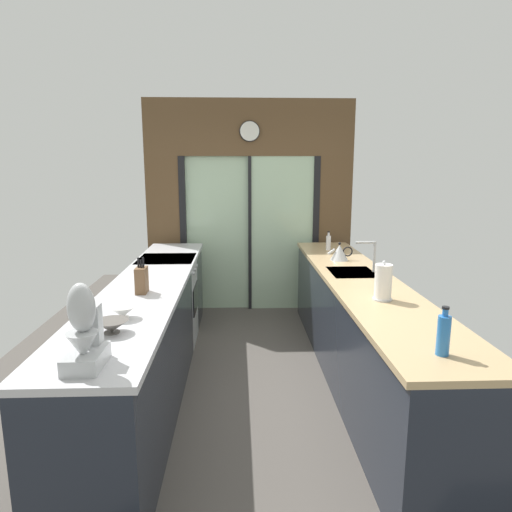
{
  "coord_description": "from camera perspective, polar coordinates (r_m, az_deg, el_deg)",
  "views": [
    {
      "loc": [
        -0.15,
        -3.45,
        1.87
      ],
      "look_at": [
        0.02,
        0.84,
        1.02
      ],
      "focal_mm": 31.79,
      "sensor_mm": 36.0,
      "label": 1
    }
  ],
  "objects": [
    {
      "name": "back_wall_unit",
      "position": [
        5.87,
        -0.8,
        7.8
      ],
      "size": [
        2.64,
        0.12,
        2.7
      ],
      "color": "brown",
      "rests_on": "ground_plane"
    },
    {
      "name": "soap_bottle_far",
      "position": [
        5.3,
        9.1,
        1.72
      ],
      "size": [
        0.06,
        0.06,
        0.22
      ],
      "color": "silver",
      "rests_on": "right_counter_run"
    },
    {
      "name": "oven_range",
      "position": [
        4.97,
        -10.99,
        -5.55
      ],
      "size": [
        0.6,
        0.6,
        0.92
      ],
      "color": "#B7BABC",
      "rests_on": "ground_plane"
    },
    {
      "name": "soap_bottle_near",
      "position": [
        2.53,
        22.53,
        -9.1
      ],
      "size": [
        0.07,
        0.07,
        0.26
      ],
      "color": "#286BB7",
      "rests_on": "right_counter_run"
    },
    {
      "name": "mixing_bowl_far",
      "position": [
        3.02,
        -16.42,
        -6.74
      ],
      "size": [
        0.17,
        0.17,
        0.08
      ],
      "color": "silver",
      "rests_on": "left_counter_run"
    },
    {
      "name": "kettle",
      "position": [
        4.75,
        10.46,
        0.46
      ],
      "size": [
        0.26,
        0.18,
        0.19
      ],
      "color": "#B7BABC",
      "rests_on": "right_counter_run"
    },
    {
      "name": "right_counter_run",
      "position": [
        4.15,
        12.85,
        -8.92
      ],
      "size": [
        0.62,
        3.8,
        0.92
      ],
      "color": "#1E232D",
      "rests_on": "ground_plane"
    },
    {
      "name": "stand_mixer",
      "position": [
        2.34,
        -20.79,
        -9.25
      ],
      "size": [
        0.17,
        0.27,
        0.42
      ],
      "color": "#B7BABC",
      "rests_on": "left_counter_run"
    },
    {
      "name": "ground_plane",
      "position": [
        4.47,
        -0.12,
        -13.67
      ],
      "size": [
        5.04,
        7.6,
        0.02
      ],
      "primitive_type": "cube",
      "color": "#4C4742"
    },
    {
      "name": "sink_faucet",
      "position": [
        4.25,
        14.31,
        0.53
      ],
      "size": [
        0.19,
        0.02,
        0.29
      ],
      "color": "#B7BABC",
      "rests_on": "right_counter_run"
    },
    {
      "name": "left_counter_run",
      "position": [
        3.92,
        -13.47,
        -10.1
      ],
      "size": [
        0.62,
        3.8,
        0.92
      ],
      "color": "#1E232D",
      "rests_on": "ground_plane"
    },
    {
      "name": "paper_towel_roll",
      "position": [
        3.39,
        15.71,
        -3.22
      ],
      "size": [
        0.14,
        0.14,
        0.29
      ],
      "color": "#B7BABC",
      "rests_on": "right_counter_run"
    },
    {
      "name": "mixing_bowl_near",
      "position": [
        2.78,
        -17.72,
        -8.41
      ],
      "size": [
        0.2,
        0.2,
        0.08
      ],
      "color": "#514C47",
      "rests_on": "left_counter_run"
    },
    {
      "name": "knife_block",
      "position": [
        3.56,
        -14.2,
        -2.92
      ],
      "size": [
        0.08,
        0.14,
        0.28
      ],
      "color": "brown",
      "rests_on": "left_counter_run"
    }
  ]
}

